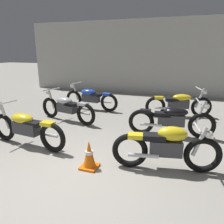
% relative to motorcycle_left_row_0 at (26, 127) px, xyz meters
% --- Properties ---
extents(ground_plane, '(60.00, 60.00, 0.00)m').
position_rel_motorcycle_left_row_0_xyz_m(ground_plane, '(1.55, -0.87, -0.45)').
color(ground_plane, gray).
extents(back_wall, '(13.11, 0.24, 3.60)m').
position_rel_motorcycle_left_row_0_xyz_m(back_wall, '(1.55, 7.16, 1.35)').
color(back_wall, '#B2B2AD').
rests_on(back_wall, ground).
extents(motorcycle_left_row_0, '(2.17, 0.68, 0.97)m').
position_rel_motorcycle_left_row_0_xyz_m(motorcycle_left_row_0, '(0.00, 0.00, 0.00)').
color(motorcycle_left_row_0, black).
rests_on(motorcycle_left_row_0, ground).
extents(motorcycle_left_row_1, '(2.14, 0.78, 0.97)m').
position_rel_motorcycle_left_row_0_xyz_m(motorcycle_left_row_1, '(-0.07, 1.91, 0.00)').
color(motorcycle_left_row_1, black).
rests_on(motorcycle_left_row_1, ground).
extents(motorcycle_left_row_2, '(2.17, 0.68, 0.97)m').
position_rel_motorcycle_left_row_0_xyz_m(motorcycle_left_row_2, '(0.04, 3.43, 0.00)').
color(motorcycle_left_row_2, black).
rests_on(motorcycle_left_row_2, ground).
extents(motorcycle_right_row_0, '(1.96, 0.63, 0.88)m').
position_rel_motorcycle_left_row_0_xyz_m(motorcycle_right_row_0, '(3.14, -0.03, 0.01)').
color(motorcycle_right_row_0, black).
rests_on(motorcycle_right_row_0, ground).
extents(motorcycle_right_row_1, '(2.16, 0.69, 0.97)m').
position_rel_motorcycle_left_row_0_xyz_m(motorcycle_right_row_1, '(3.10, 1.69, 0.00)').
color(motorcycle_right_row_1, black).
rests_on(motorcycle_right_row_1, ground).
extents(motorcycle_right_row_2, '(2.13, 0.85, 0.97)m').
position_rel_motorcycle_left_row_0_xyz_m(motorcycle_right_row_2, '(3.19, 3.55, 0.00)').
color(motorcycle_right_row_2, black).
rests_on(motorcycle_right_row_2, ground).
extents(traffic_cone, '(0.32, 0.32, 0.54)m').
position_rel_motorcycle_left_row_0_xyz_m(traffic_cone, '(1.79, -0.43, -0.19)').
color(traffic_cone, orange).
rests_on(traffic_cone, ground).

